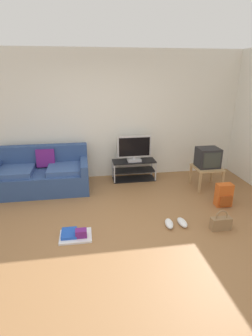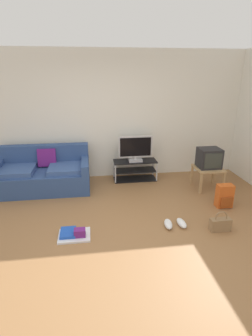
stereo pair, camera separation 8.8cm
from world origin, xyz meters
name	(u,v)px [view 1 (the left image)]	position (x,y,z in m)	size (l,w,h in m)	color
ground_plane	(118,237)	(0.00, 0.00, -0.01)	(9.00, 9.80, 0.02)	olive
wall_back	(103,116)	(0.00, 2.45, 1.35)	(9.00, 0.10, 2.70)	silver
couch	(42,175)	(-1.29, 1.88, 0.31)	(1.83, 0.92, 0.84)	navy
tv_stand	(134,170)	(0.62, 2.09, 0.22)	(0.93, 0.38, 0.43)	black
flat_tv	(134,149)	(0.62, 2.07, 0.71)	(0.72, 0.22, 0.55)	#B2B2B7
side_table	(207,170)	(1.99, 1.44, 0.38)	(0.53, 0.53, 0.45)	tan
crt_tv	(208,157)	(1.99, 1.45, 0.64)	(0.42, 0.37, 0.39)	#232326
backpack	(224,195)	(1.96, 0.65, 0.20)	(0.28, 0.23, 0.41)	#CC561E
handbag	(221,223)	(1.55, -0.06, 0.11)	(0.31, 0.12, 0.32)	olive
sneakers_pair	(176,223)	(0.91, 0.15, 0.04)	(0.36, 0.28, 0.09)	white
floor_tray	(75,235)	(-0.62, 0.08, 0.04)	(0.46, 0.35, 0.14)	silver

